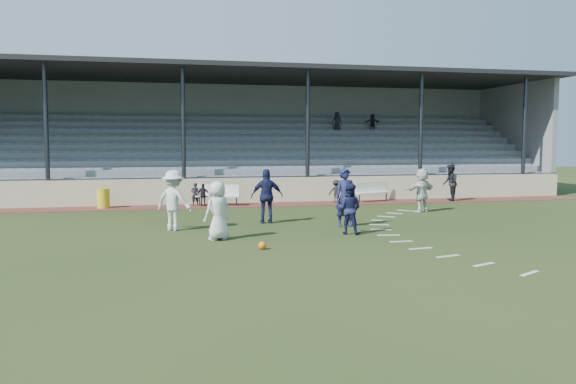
# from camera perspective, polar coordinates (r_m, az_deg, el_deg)

# --- Properties ---
(ground) EXTENTS (90.00, 90.00, 0.00)m
(ground) POSITION_cam_1_polar(r_m,az_deg,el_deg) (15.89, 1.95, -5.45)
(ground) COLOR #263314
(ground) RESTS_ON ground
(cinder_track) EXTENTS (34.00, 2.00, 0.02)m
(cinder_track) POSITION_cam_1_polar(r_m,az_deg,el_deg) (26.08, -3.78, -1.33)
(cinder_track) COLOR #502620
(cinder_track) RESTS_ON ground
(retaining_wall) EXTENTS (34.00, 0.18, 1.20)m
(retaining_wall) POSITION_cam_1_polar(r_m,az_deg,el_deg) (27.06, -4.13, 0.15)
(retaining_wall) COLOR beige
(retaining_wall) RESTS_ON ground
(bench_left) EXTENTS (2.03, 0.97, 0.95)m
(bench_left) POSITION_cam_1_polar(r_m,az_deg,el_deg) (25.95, -7.16, -0.11)
(bench_left) COLOR silver
(bench_left) RESTS_ON cinder_track
(bench_right) EXTENTS (2.02, 1.08, 0.95)m
(bench_right) POSITION_cam_1_polar(r_m,az_deg,el_deg) (27.87, 8.55, 0.22)
(bench_right) COLOR silver
(bench_right) RESTS_ON cinder_track
(trash_bin) EXTENTS (0.54, 0.54, 0.86)m
(trash_bin) POSITION_cam_1_polar(r_m,az_deg,el_deg) (26.03, -18.24, -0.61)
(trash_bin) COLOR gold
(trash_bin) RESTS_ON cinder_track
(football) EXTENTS (0.22, 0.22, 0.22)m
(football) POSITION_cam_1_polar(r_m,az_deg,el_deg) (15.29, -2.64, -5.45)
(football) COLOR orange
(football) RESTS_ON ground
(player_white_lead) EXTENTS (1.02, 0.90, 1.76)m
(player_white_lead) POSITION_cam_1_polar(r_m,az_deg,el_deg) (16.79, -7.14, -1.88)
(player_white_lead) COLOR silver
(player_white_lead) RESTS_ON ground
(player_navy_lead) EXTENTS (0.74, 0.49, 2.01)m
(player_navy_lead) POSITION_cam_1_polar(r_m,az_deg,el_deg) (19.39, 5.86, -0.57)
(player_navy_lead) COLOR #16193E
(player_navy_lead) RESTS_ON ground
(player_navy_mid) EXTENTS (0.99, 0.94, 1.61)m
(player_navy_mid) POSITION_cam_1_polar(r_m,az_deg,el_deg) (17.85, 6.27, -1.71)
(player_navy_mid) COLOR #16193E
(player_navy_mid) RESTS_ON ground
(player_white_wing) EXTENTS (1.48, 1.34, 1.99)m
(player_white_wing) POSITION_cam_1_polar(r_m,az_deg,el_deg) (18.82, -11.52, -0.85)
(player_white_wing) COLOR silver
(player_white_wing) RESTS_ON ground
(player_navy_wing) EXTENTS (1.18, 0.58, 1.96)m
(player_navy_wing) POSITION_cam_1_polar(r_m,az_deg,el_deg) (20.12, -2.15, -0.43)
(player_navy_wing) COLOR #16193E
(player_navy_wing) RESTS_ON ground
(player_white_back) EXTENTS (1.78, 1.17, 1.83)m
(player_white_back) POSITION_cam_1_polar(r_m,az_deg,el_deg) (24.09, 13.43, 0.19)
(player_white_back) COLOR silver
(player_white_back) RESTS_ON ground
(official) EXTENTS (0.95, 1.06, 1.81)m
(official) POSITION_cam_1_polar(r_m,az_deg,el_deg) (28.87, 16.15, 0.92)
(official) COLOR black
(official) RESTS_ON cinder_track
(sub_left_near) EXTENTS (0.42, 0.31, 1.04)m
(sub_left_near) POSITION_cam_1_polar(r_m,az_deg,el_deg) (26.02, -9.42, -0.23)
(sub_left_near) COLOR black
(sub_left_near) RESTS_ON cinder_track
(sub_left_far) EXTENTS (0.65, 0.42, 1.02)m
(sub_left_far) POSITION_cam_1_polar(r_m,az_deg,el_deg) (25.68, -8.60, -0.30)
(sub_left_far) COLOR black
(sub_left_far) RESTS_ON cinder_track
(sub_right) EXTENTS (0.76, 0.51, 1.09)m
(sub_right) POSITION_cam_1_polar(r_m,az_deg,el_deg) (27.12, 4.90, 0.08)
(sub_right) COLOR black
(sub_right) RESTS_ON cinder_track
(grandstand) EXTENTS (34.60, 9.00, 6.61)m
(grandstand) POSITION_cam_1_polar(r_m,az_deg,el_deg) (31.64, -5.37, 3.75)
(grandstand) COLOR gray
(grandstand) RESTS_ON ground
(penalty_arc) EXTENTS (3.89, 14.63, 0.01)m
(penalty_arc) POSITION_cam_1_polar(r_m,az_deg,el_deg) (17.36, 15.29, -4.71)
(penalty_arc) COLOR silver
(penalty_arc) RESTS_ON ground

